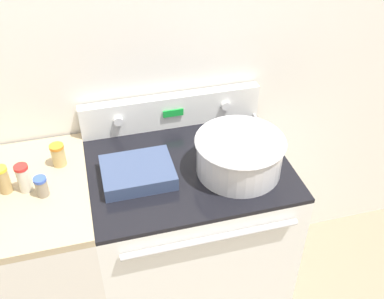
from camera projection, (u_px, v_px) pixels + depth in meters
kitchen_wall at (167, 51)px, 1.86m from camera, size 8.00×0.05×2.50m
stove_range at (189, 241)px, 2.07m from camera, size 0.79×0.66×0.92m
control_panel at (172, 111)px, 1.97m from camera, size 0.79×0.07×0.15m
side_counter at (45, 270)px, 1.94m from camera, size 0.49×0.63×0.93m
mixing_bowl at (239, 153)px, 1.71m from camera, size 0.35×0.35×0.15m
casserole_dish at (138, 172)px, 1.71m from camera, size 0.27×0.22×0.06m
ladle at (273, 137)px, 1.89m from camera, size 0.07×0.30×0.07m
spice_jar_orange_cap at (58, 155)px, 1.75m from camera, size 0.06×0.06×0.09m
spice_jar_blue_cap at (42, 186)px, 1.61m from camera, size 0.05×0.05×0.08m
spice_jar_red_cap at (24, 178)px, 1.62m from camera, size 0.05×0.05×0.11m
spice_jar_yellow_cap at (3, 180)px, 1.62m from camera, size 0.05×0.05×0.11m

